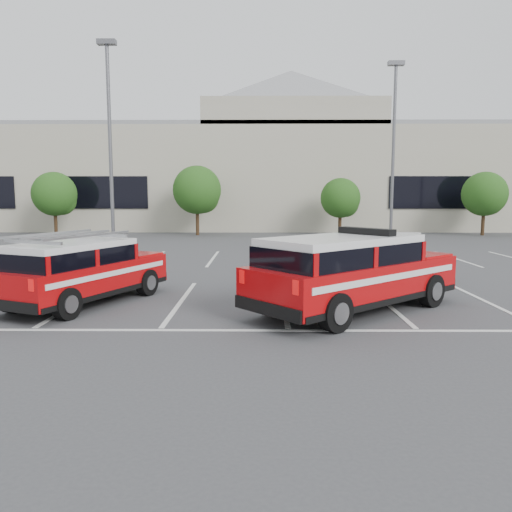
{
  "coord_description": "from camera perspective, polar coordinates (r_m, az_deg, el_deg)",
  "views": [
    {
      "loc": [
        -0.6,
        -13.0,
        2.82
      ],
      "look_at": [
        -0.72,
        1.4,
        1.05
      ],
      "focal_mm": 35.0,
      "sensor_mm": 36.0,
      "label": 1
    }
  ],
  "objects": [
    {
      "name": "tree_left",
      "position": [
        37.85,
        -21.89,
        6.43
      ],
      "size": [
        3.07,
        3.07,
        4.42
      ],
      "color": "#3F2B19",
      "rests_on": "ground"
    },
    {
      "name": "ladder_suv",
      "position": [
        13.62,
        -19.3,
        -2.14
      ],
      "size": [
        3.57,
        5.08,
        1.87
      ],
      "rotation": [
        0.0,
        0.0,
        -0.41
      ],
      "color": "#A6080A",
      "rests_on": "ground"
    },
    {
      "name": "fire_chief_suv",
      "position": [
        12.27,
        10.98,
        -2.48
      ],
      "size": [
        5.7,
        5.31,
        2.01
      ],
      "rotation": [
        0.0,
        0.0,
        -0.86
      ],
      "color": "#A6080A",
      "rests_on": "ground"
    },
    {
      "name": "convention_building",
      "position": [
        44.91,
        1.48,
        9.42
      ],
      "size": [
        60.0,
        16.99,
        13.2
      ],
      "color": "#B4AD99",
      "rests_on": "ground"
    },
    {
      "name": "stall_markings",
      "position": [
        17.73,
        2.4,
        -2.13
      ],
      "size": [
        23.0,
        15.0,
        0.01
      ],
      "primitive_type": "cube",
      "color": "silver",
      "rests_on": "ground"
    },
    {
      "name": "white_pickup",
      "position": [
        16.01,
        15.25,
        -1.08
      ],
      "size": [
        3.44,
        5.5,
        1.6
      ],
      "rotation": [
        0.0,
        0.0,
        -0.34
      ],
      "color": "silver",
      "rests_on": "ground"
    },
    {
      "name": "tree_mid_left",
      "position": [
        35.31,
        -6.6,
        7.32
      ],
      "size": [
        3.37,
        3.37,
        4.85
      ],
      "color": "#3F2B19",
      "rests_on": "ground"
    },
    {
      "name": "tree_mid_right",
      "position": [
        35.5,
        9.75,
        6.39
      ],
      "size": [
        2.77,
        2.77,
        3.99
      ],
      "color": "#3F2B19",
      "rests_on": "ground"
    },
    {
      "name": "light_pole_mid",
      "position": [
        30.07,
        15.41,
        11.27
      ],
      "size": [
        0.9,
        0.6,
        10.24
      ],
      "color": "#59595E",
      "rests_on": "ground"
    },
    {
      "name": "light_pole_left",
      "position": [
        26.17,
        -16.32,
        11.91
      ],
      "size": [
        0.9,
        0.6,
        10.24
      ],
      "color": "#59595E",
      "rests_on": "ground"
    },
    {
      "name": "ground",
      "position": [
        13.31,
        3.06,
        -5.23
      ],
      "size": [
        120.0,
        120.0,
        0.0
      ],
      "primitive_type": "plane",
      "color": "#3B3B3E",
      "rests_on": "ground"
    },
    {
      "name": "tree_right",
      "position": [
        38.4,
        24.75,
        6.29
      ],
      "size": [
        3.07,
        3.07,
        4.42
      ],
      "color": "#3F2B19",
      "rests_on": "ground"
    }
  ]
}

